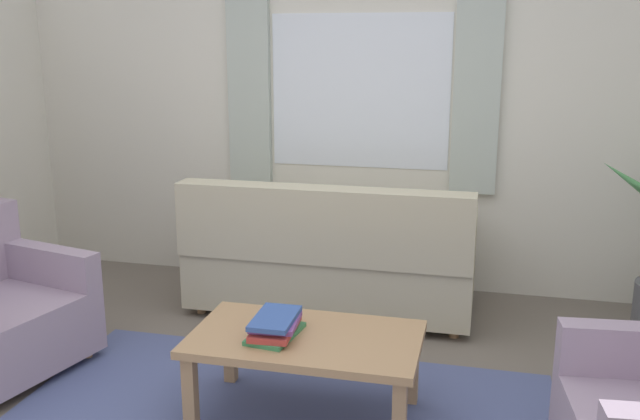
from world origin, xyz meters
TOP-DOWN VIEW (x-y plane):
  - wall_back at (0.00, 2.26)m, footprint 5.32×0.12m
  - window_with_curtains at (0.00, 2.18)m, footprint 1.98×0.07m
  - couch at (-0.07, 1.56)m, footprint 1.90×0.82m
  - coffee_table at (0.12, 0.18)m, footprint 1.10×0.64m
  - book_stack_on_table at (-0.02, 0.15)m, footprint 0.23×0.34m

SIDE VIEW (x-z plane):
  - couch at x=-0.07m, z-range -0.09..0.83m
  - coffee_table at x=0.12m, z-range 0.16..0.60m
  - book_stack_on_table at x=-0.02m, z-range 0.44..0.54m
  - wall_back at x=0.00m, z-range 0.00..2.60m
  - window_with_curtains at x=0.00m, z-range 0.75..2.15m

